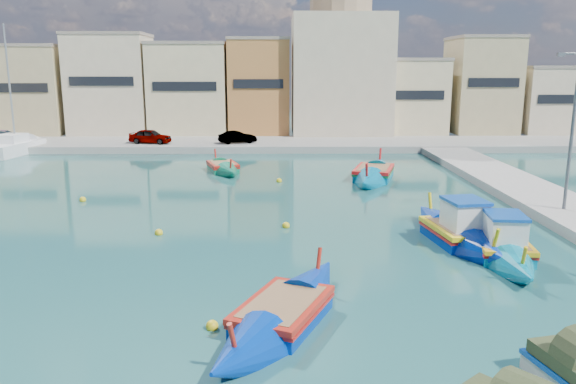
# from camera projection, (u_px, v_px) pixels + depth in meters

# --- Properties ---
(ground) EXTENTS (160.00, 160.00, 0.00)m
(ground) POSITION_uv_depth(u_px,v_px,m) (186.00, 262.00, 21.40)
(ground) COLOR #154141
(ground) RESTS_ON ground
(north_quay) EXTENTS (80.00, 8.00, 0.60)m
(north_quay) POSITION_uv_depth(u_px,v_px,m) (241.00, 144.00, 52.59)
(north_quay) COLOR gray
(north_quay) RESTS_ON ground
(north_townhouses) EXTENTS (83.20, 7.87, 10.19)m
(north_townhouses) POSITION_uv_depth(u_px,v_px,m) (308.00, 91.00, 58.88)
(north_townhouses) COLOR #C8B78B
(north_townhouses) RESTS_ON ground
(church_block) EXTENTS (10.00, 10.00, 19.10)m
(church_block) POSITION_uv_depth(u_px,v_px,m) (340.00, 57.00, 58.82)
(church_block) COLOR #C4B292
(church_block) RESTS_ON ground
(quay_street_lamp) EXTENTS (1.18, 0.16, 8.00)m
(quay_street_lamp) POSITION_uv_depth(u_px,v_px,m) (571.00, 131.00, 26.60)
(quay_street_lamp) COLOR #595B60
(quay_street_lamp) RESTS_ON ground
(parked_cars) EXTENTS (25.06, 2.57, 1.30)m
(parked_cars) POSITION_uv_depth(u_px,v_px,m) (107.00, 137.00, 50.74)
(parked_cars) COLOR #4C1919
(parked_cars) RESTS_ON north_quay
(luzzu_turquoise_cabin) EXTENTS (2.96, 8.74, 2.75)m
(luzzu_turquoise_cabin) POSITION_uv_depth(u_px,v_px,m) (500.00, 247.00, 22.15)
(luzzu_turquoise_cabin) COLOR #0080A2
(luzzu_turquoise_cabin) RESTS_ON ground
(luzzu_blue_cabin) EXTENTS (3.23, 8.70, 3.01)m
(luzzu_blue_cabin) POSITION_uv_depth(u_px,v_px,m) (458.00, 234.00, 23.75)
(luzzu_blue_cabin) COLOR #002CA7
(luzzu_blue_cabin) RESTS_ON ground
(luzzu_cyan_mid) EXTENTS (4.93, 9.82, 2.83)m
(luzzu_cyan_mid) POSITION_uv_depth(u_px,v_px,m) (374.00, 175.00, 37.51)
(luzzu_cyan_mid) COLOR #006E99
(luzzu_cyan_mid) RESTS_ON ground
(luzzu_green) EXTENTS (3.89, 7.22, 2.21)m
(luzzu_green) POSITION_uv_depth(u_px,v_px,m) (223.00, 168.00, 40.36)
(luzzu_green) COLOR #0A6E4D
(luzzu_green) RESTS_ON ground
(luzzu_blue_south) EXTENTS (5.17, 8.47, 2.43)m
(luzzu_blue_south) POSITION_uv_depth(u_px,v_px,m) (283.00, 315.00, 16.16)
(luzzu_blue_south) COLOR #002E9F
(luzzu_blue_south) RESTS_ON ground
(yacht_north) EXTENTS (3.91, 9.11, 11.77)m
(yacht_north) POSITION_uv_depth(u_px,v_px,m) (26.00, 146.00, 50.14)
(yacht_north) COLOR white
(yacht_north) RESTS_ON ground
(mooring_buoys) EXTENTS (19.47, 21.50, 0.36)m
(mooring_buoys) POSITION_uv_depth(u_px,v_px,m) (244.00, 227.00, 25.89)
(mooring_buoys) COLOR yellow
(mooring_buoys) RESTS_ON ground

